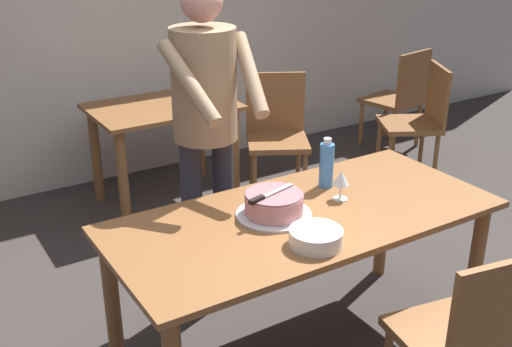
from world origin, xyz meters
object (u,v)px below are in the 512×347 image
Objects in this scene: background_chair_3 at (277,130)px; background_chair_1 at (399,96)px; chair_near_side at (470,337)px; background_table at (163,127)px; wine_glass_near at (341,179)px; water_bottle at (327,164)px; main_dining_table at (304,235)px; plate_stack at (316,237)px; cake_knife at (263,197)px; person_cutting_cake at (206,115)px; background_chair_2 at (419,117)px; cake_on_platter at (274,205)px.

background_chair_1 is at bearing 8.27° from background_chair_3.
background_table is at bearing 91.38° from chair_near_side.
wine_glass_near is 0.58× the size of water_bottle.
water_bottle is 2.72m from background_chair_1.
main_dining_table is at bearing -94.84° from background_table.
background_chair_3 is (1.07, 1.89, -0.29)m from plate_stack.
cake_knife is 0.49m from water_bottle.
cake_knife is at bearing -145.01° from background_chair_1.
person_cutting_cake reaches higher than chair_near_side.
background_table is (-0.10, 1.74, -0.29)m from water_bottle.
water_bottle is 1.64m from background_chair_3.
background_chair_2 and background_chair_3 have the same top height.
person_cutting_cake is 2.42m from background_chair_2.
main_dining_table is 1.78× the size of background_table.
background_chair_3 is at bearing 66.00° from wine_glass_near.
wine_glass_near is at bearing 38.67° from plate_stack.
plate_stack is at bearing -141.33° from wine_glass_near.
plate_stack is 0.13× the size of person_cutting_cake.
plate_stack is 0.60m from water_bottle.
cake_knife is at bearing -93.27° from person_cutting_cake.
background_chair_2 is at bearing -119.47° from background_chair_1.
wine_glass_near is 0.89m from chair_near_side.
plate_stack is (-0.00, -0.31, -0.02)m from cake_on_platter.
water_bottle is (0.27, 0.19, 0.22)m from main_dining_table.
background_table is at bearing 79.16° from cake_knife.
background_chair_2 is 1.00× the size of background_chair_3.
background_table is 2.02m from background_chair_2.
chair_near_side is at bearing -131.59° from background_chair_2.
plate_stack is at bearing 124.27° from chair_near_side.
chair_near_side reaches higher than plate_stack.
water_bottle is (0.03, 0.15, 0.01)m from wine_glass_near.
plate_stack is 0.88× the size of water_bottle.
main_dining_table is 0.83m from chair_near_side.
person_cutting_cake is at bearing 105.05° from main_dining_table.
plate_stack is at bearing -97.67° from background_table.
person_cutting_cake is (-0.03, 0.87, 0.29)m from plate_stack.
plate_stack is 2.72m from background_chair_2.
main_dining_table is at bearing -142.26° from background_chair_1.
person_cutting_cake reaches higher than background_chair_1.
plate_stack is 1.53× the size of wine_glass_near.
person_cutting_cake is 1.91× the size of background_chair_2.
water_bottle is at bearing 35.62° from main_dining_table.
wine_glass_near is at bearing -55.63° from person_cutting_cake.
background_table is 1.11× the size of background_chair_3.
main_dining_table is 0.31m from wine_glass_near.
main_dining_table reaches higher than background_table.
background_chair_1 is at bearing 25.77° from person_cutting_cake.
cake_knife is 1.94m from background_table.
background_chair_3 reaches higher than cake_on_platter.
background_chair_2 is (2.21, 1.56, -0.29)m from plate_stack.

